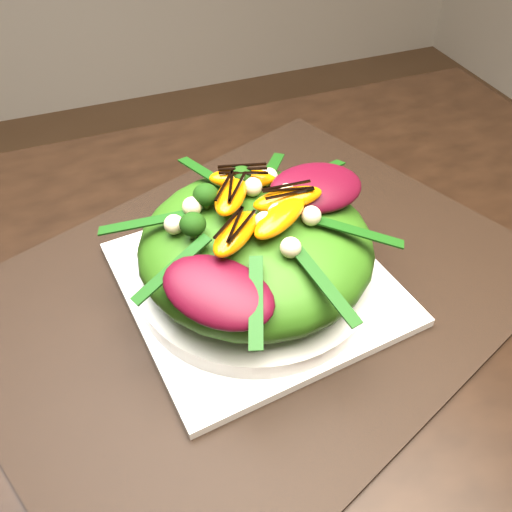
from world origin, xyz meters
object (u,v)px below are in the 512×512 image
object	(u,v)px
plate_base	(256,283)
lettuce_mound	(256,246)
placemat	(256,287)
salad_bowl	(256,273)
orange_segment	(232,191)

from	to	relation	value
plate_base	lettuce_mound	world-z (taller)	lettuce_mound
placemat	lettuce_mound	distance (m)	0.06
lettuce_mound	plate_base	bearing A→B (deg)	-90.00
placemat	lettuce_mound	bearing A→B (deg)	90.00
salad_bowl	lettuce_mound	size ratio (longest dim) A/B	1.05
salad_bowl	lettuce_mound	xyz separation A→B (m)	(0.00, -0.00, 0.04)
plate_base	orange_segment	bearing A→B (deg)	112.90
salad_bowl	plate_base	bearing A→B (deg)	-90.00
lettuce_mound	orange_segment	bearing A→B (deg)	112.90
placemat	plate_base	bearing A→B (deg)	0.00
plate_base	orange_segment	size ratio (longest dim) A/B	3.91
salad_bowl	lettuce_mound	distance (m)	0.04
placemat	orange_segment	world-z (taller)	orange_segment
placemat	orange_segment	size ratio (longest dim) A/B	8.54
placemat	salad_bowl	size ratio (longest dim) A/B	2.31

